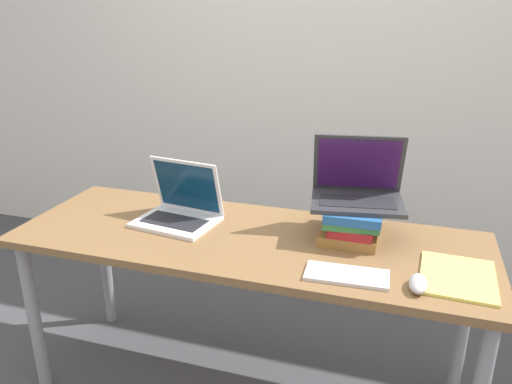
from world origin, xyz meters
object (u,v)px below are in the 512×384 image
object	(u,v)px
mouse	(418,283)
laptop_left	(180,210)
laptop_on_books	(357,189)
book_stack	(353,221)
wireless_keyboard	(347,275)
notepad	(458,277)

from	to	relation	value
mouse	laptop_left	bearing A→B (deg)	164.49
laptop_on_books	book_stack	bearing A→B (deg)	-98.21
laptop_left	mouse	distance (m)	0.95
laptop_left	wireless_keyboard	bearing A→B (deg)	-19.38
book_stack	laptop_on_books	world-z (taller)	laptop_on_books
mouse	laptop_on_books	bearing A→B (deg)	123.64
laptop_left	notepad	world-z (taller)	laptop_left
notepad	laptop_on_books	bearing A→B (deg)	145.23
laptop_left	notepad	bearing A→B (deg)	-8.15
mouse	notepad	bearing A→B (deg)	41.17
laptop_on_books	mouse	bearing A→B (deg)	-56.36
book_stack	wireless_keyboard	size ratio (longest dim) A/B	1.09
book_stack	laptop_on_books	bearing A→B (deg)	81.79
laptop_left	book_stack	distance (m)	0.68
book_stack	mouse	size ratio (longest dim) A/B	2.58
laptop_left	book_stack	xyz separation A→B (m)	(0.67, 0.06, 0.01)
wireless_keyboard	mouse	size ratio (longest dim) A/B	2.37
book_stack	notepad	xyz separation A→B (m)	(0.36, -0.21, -0.06)
book_stack	notepad	distance (m)	0.42
laptop_on_books	notepad	world-z (taller)	laptop_on_books
book_stack	mouse	distance (m)	0.40
laptop_left	wireless_keyboard	world-z (taller)	laptop_left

